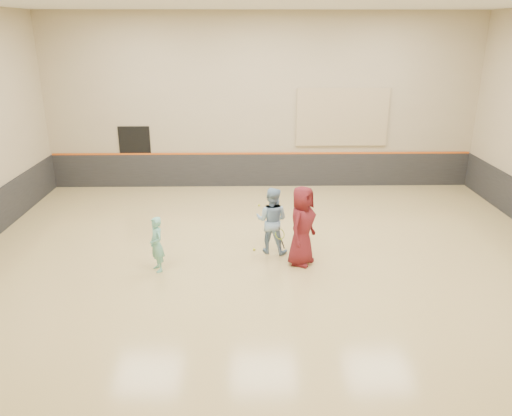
{
  "coord_description": "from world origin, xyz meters",
  "views": [
    {
      "loc": [
        -0.53,
        -11.42,
        5.4
      ],
      "look_at": [
        -0.31,
        0.4,
        1.15
      ],
      "focal_mm": 35.0,
      "sensor_mm": 36.0,
      "label": 1
    }
  ],
  "objects_px": {
    "instructor": "(272,220)",
    "young_man": "(302,226)",
    "girl": "(157,244)",
    "spare_racket": "(299,223)"
  },
  "relations": [
    {
      "from": "instructor",
      "to": "young_man",
      "type": "relative_size",
      "value": 0.88
    },
    {
      "from": "spare_racket",
      "to": "young_man",
      "type": "bearing_deg",
      "value": -94.66
    },
    {
      "from": "instructor",
      "to": "young_man",
      "type": "bearing_deg",
      "value": 153.45
    },
    {
      "from": "young_man",
      "to": "spare_racket",
      "type": "bearing_deg",
      "value": 25.86
    },
    {
      "from": "girl",
      "to": "spare_racket",
      "type": "distance_m",
      "value": 4.62
    },
    {
      "from": "instructor",
      "to": "spare_racket",
      "type": "distance_m",
      "value": 2.15
    },
    {
      "from": "girl",
      "to": "spare_racket",
      "type": "relative_size",
      "value": 1.85
    },
    {
      "from": "spare_racket",
      "to": "girl",
      "type": "bearing_deg",
      "value": -142.39
    },
    {
      "from": "girl",
      "to": "young_man",
      "type": "xyz_separation_m",
      "value": [
        3.43,
        0.33,
        0.31
      ]
    },
    {
      "from": "girl",
      "to": "spare_racket",
      "type": "bearing_deg",
      "value": 97.51
    }
  ]
}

